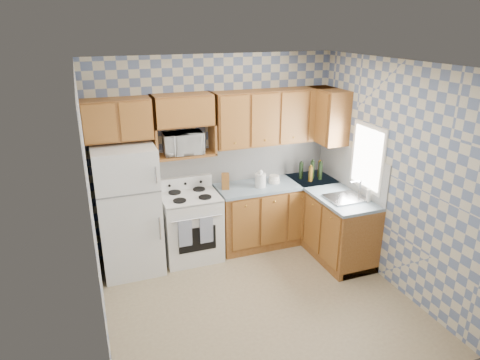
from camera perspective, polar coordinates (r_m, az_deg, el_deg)
name	(u,v)px	position (r m, az deg, el deg)	size (l,w,h in m)	color
floor	(258,301)	(5.24, 2.44, -15.77)	(3.40, 3.40, 0.00)	#836E50
back_wall	(215,154)	(5.99, -3.29, 3.50)	(3.40, 0.02, 2.70)	slate
right_wall	(391,176)	(5.43, 19.46, 0.52)	(0.02, 3.20, 2.70)	slate
backsplash_back	(242,161)	(6.15, 0.33, 2.52)	(2.60, 0.01, 0.56)	silver
backsplash_right	(350,168)	(6.07, 14.52, 1.59)	(0.01, 1.60, 0.56)	silver
refrigerator	(129,210)	(5.62, -14.64, -3.90)	(0.75, 0.70, 1.68)	silver
stove_body	(191,227)	(5.92, -6.54, -6.22)	(0.76, 0.65, 0.90)	silver
cooktop	(190,196)	(5.73, -6.72, -2.15)	(0.76, 0.65, 0.03)	silver
backguard	(185,183)	(5.94, -7.41, -0.35)	(0.76, 0.08, 0.17)	silver
dish_towel_left	(185,233)	(5.54, -7.31, -7.07)	(0.17, 0.03, 0.36)	navy
dish_towel_right	(206,230)	(5.60, -4.50, -6.64)	(0.17, 0.03, 0.36)	navy
base_cabinets_back	(276,213)	(6.33, 4.86, -4.39)	(1.75, 0.60, 0.88)	brown
base_cabinets_right	(328,221)	(6.19, 11.67, -5.36)	(0.60, 1.60, 0.88)	brown
countertop_back	(277,184)	(6.15, 5.01, -0.52)	(1.77, 0.63, 0.04)	slate
countertop_right	(330,191)	(6.01, 11.94, -1.41)	(0.63, 1.60, 0.04)	slate
upper_cabinets_back	(275,117)	(6.00, 4.71, 8.43)	(1.75, 0.33, 0.74)	brown
upper_cabinets_fridge	(117,119)	(5.45, -16.08, 7.76)	(0.82, 0.33, 0.50)	brown
upper_cabinets_right	(327,115)	(6.18, 11.50, 8.44)	(0.33, 0.70, 0.74)	brown
microwave_shelf	(185,155)	(5.70, -7.33, 3.36)	(0.80, 0.33, 0.03)	brown
microwave	(183,143)	(5.68, -7.64, 4.94)	(0.51, 0.35, 0.28)	silver
sink	(345,198)	(5.73, 13.83, -2.38)	(0.48, 0.40, 0.03)	#B7B7BC
window	(368,158)	(5.72, 16.65, 2.89)	(0.02, 0.66, 0.86)	silver
bottle_0	(312,170)	(6.31, 9.60, 1.34)	(0.06, 0.06, 0.27)	black
bottle_1	(320,171)	(6.32, 10.65, 1.19)	(0.06, 0.06, 0.26)	black
bottle_2	(320,169)	(6.42, 10.58, 1.44)	(0.06, 0.06, 0.24)	#583F10
bottle_3	(311,174)	(6.22, 9.38, 0.80)	(0.06, 0.06, 0.22)	#583F10
bottle_4	(301,171)	(6.30, 8.14, 1.24)	(0.06, 0.06, 0.25)	black
knife_block	(225,181)	(5.86, -1.97, -0.16)	(0.10, 0.10, 0.22)	brown
electric_kettle	(260,180)	(5.94, 2.73, -0.03)	(0.15, 0.15, 0.19)	silver
food_containers	(274,179)	(6.12, 4.58, 0.13)	(0.16, 0.16, 0.11)	silver
soap_bottle	(369,196)	(5.69, 16.78, -1.99)	(0.06, 0.06, 0.17)	silver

